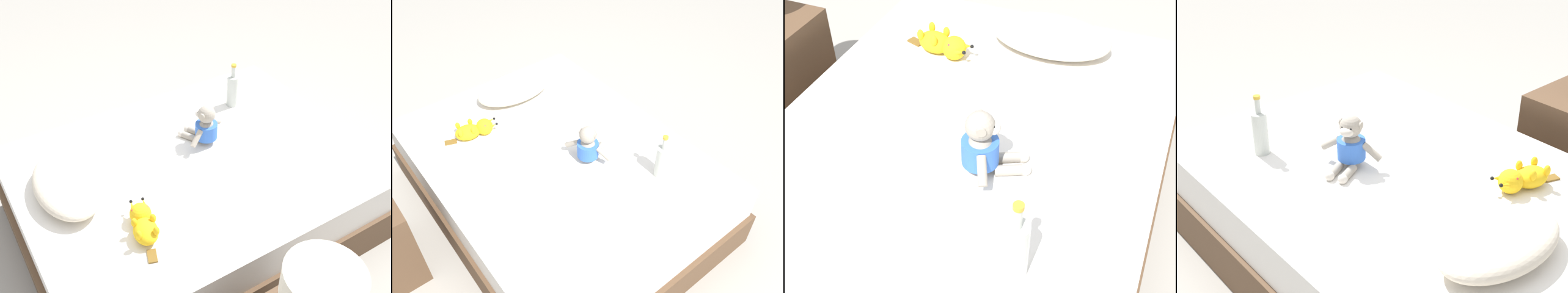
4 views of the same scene
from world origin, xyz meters
TOP-DOWN VIEW (x-y plane):
  - ground_plane at (0.00, 0.00)m, footprint 16.00×16.00m
  - bed at (0.00, 0.00)m, footprint 1.40×1.87m
  - pillow at (0.12, 0.65)m, footprint 0.52×0.32m
  - plush_monkey at (0.13, -0.14)m, footprint 0.25×0.27m
  - plush_yellow_creature at (-0.29, 0.44)m, footprint 0.33×0.15m
  - glass_bottle at (0.35, -0.48)m, footprint 0.07×0.07m

SIDE VIEW (x-z plane):
  - ground_plane at x=0.00m, z-range 0.00..0.00m
  - bed at x=0.00m, z-range 0.00..0.43m
  - plush_yellow_creature at x=-0.29m, z-range 0.43..0.54m
  - pillow at x=0.12m, z-range 0.44..0.56m
  - plush_monkey at x=0.13m, z-range 0.41..0.65m
  - glass_bottle at x=0.35m, z-range 0.40..0.68m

